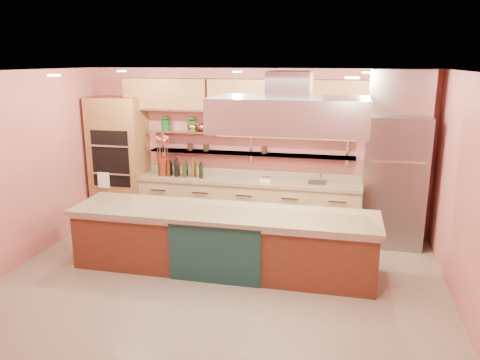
% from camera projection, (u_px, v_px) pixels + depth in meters
% --- Properties ---
extents(floor, '(6.00, 5.00, 0.02)m').
position_uv_depth(floor, '(217.00, 287.00, 6.24)').
color(floor, gray).
rests_on(floor, ground).
extents(ceiling, '(6.00, 5.00, 0.02)m').
position_uv_depth(ceiling, '(214.00, 72.00, 5.54)').
color(ceiling, black).
rests_on(ceiling, wall_back).
extents(wall_back, '(6.00, 0.04, 2.80)m').
position_uv_depth(wall_back, '(254.00, 150.00, 8.24)').
color(wall_back, '#BE6159').
rests_on(wall_back, floor).
extents(wall_front, '(6.00, 0.04, 2.80)m').
position_uv_depth(wall_front, '(124.00, 270.00, 3.53)').
color(wall_front, '#BE6159').
rests_on(wall_front, floor).
extents(wall_left, '(0.04, 5.00, 2.80)m').
position_uv_depth(wall_left, '(9.00, 173.00, 6.54)').
color(wall_left, '#BE6159').
rests_on(wall_left, floor).
extents(wall_right, '(0.04, 5.00, 2.80)m').
position_uv_depth(wall_right, '(473.00, 201.00, 5.23)').
color(wall_right, '#BE6159').
rests_on(wall_right, floor).
extents(oven_stack, '(0.95, 0.64, 2.30)m').
position_uv_depth(oven_stack, '(120.00, 161.00, 8.54)').
color(oven_stack, '#996537').
rests_on(oven_stack, floor).
extents(refrigerator, '(0.95, 0.72, 2.10)m').
position_uv_depth(refrigerator, '(394.00, 181.00, 7.48)').
color(refrigerator, gray).
rests_on(refrigerator, floor).
extents(back_counter, '(3.84, 0.64, 0.93)m').
position_uv_depth(back_counter, '(248.00, 205.00, 8.20)').
color(back_counter, tan).
rests_on(back_counter, floor).
extents(wall_shelf_lower, '(3.60, 0.26, 0.03)m').
position_uv_depth(wall_shelf_lower, '(250.00, 154.00, 8.14)').
color(wall_shelf_lower, silver).
rests_on(wall_shelf_lower, wall_back).
extents(wall_shelf_upper, '(3.60, 0.26, 0.03)m').
position_uv_depth(wall_shelf_upper, '(250.00, 134.00, 8.06)').
color(wall_shelf_upper, silver).
rests_on(wall_shelf_upper, wall_back).
extents(upper_cabinets, '(4.60, 0.36, 0.55)m').
position_uv_depth(upper_cabinets, '(253.00, 96.00, 7.84)').
color(upper_cabinets, '#996537').
rests_on(upper_cabinets, wall_back).
extents(range_hood, '(2.00, 1.00, 0.45)m').
position_uv_depth(range_hood, '(289.00, 115.00, 6.01)').
color(range_hood, silver).
rests_on(range_hood, ceiling).
extents(ceiling_downlights, '(4.00, 2.80, 0.02)m').
position_uv_depth(ceiling_downlights, '(218.00, 74.00, 5.73)').
color(ceiling_downlights, '#FFE5A5').
rests_on(ceiling_downlights, ceiling).
extents(island, '(4.23, 0.94, 0.88)m').
position_uv_depth(island, '(223.00, 240.00, 6.66)').
color(island, '#602C1B').
rests_on(island, floor).
extents(flower_vase, '(0.19, 0.19, 0.32)m').
position_uv_depth(flower_vase, '(163.00, 166.00, 8.34)').
color(flower_vase, maroon).
rests_on(flower_vase, back_counter).
extents(oil_bottle_cluster, '(0.88, 0.26, 0.28)m').
position_uv_depth(oil_bottle_cluster, '(181.00, 169.00, 8.27)').
color(oil_bottle_cluster, black).
rests_on(oil_bottle_cluster, back_counter).
extents(kitchen_scale, '(0.20, 0.17, 0.10)m').
position_uv_depth(kitchen_scale, '(266.00, 178.00, 7.96)').
color(kitchen_scale, white).
rests_on(kitchen_scale, back_counter).
extents(bar_faucet, '(0.03, 0.03, 0.22)m').
position_uv_depth(bar_faucet, '(320.00, 176.00, 7.84)').
color(bar_faucet, silver).
rests_on(bar_faucet, back_counter).
extents(copper_kettle, '(0.23, 0.23, 0.15)m').
position_uv_depth(copper_kettle, '(203.00, 127.00, 8.22)').
color(copper_kettle, '#CB642F').
rests_on(copper_kettle, wall_shelf_upper).
extents(green_canister, '(0.15, 0.15, 0.18)m').
position_uv_depth(green_canister, '(223.00, 127.00, 8.14)').
color(green_canister, '#0F4715').
rests_on(green_canister, wall_shelf_upper).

